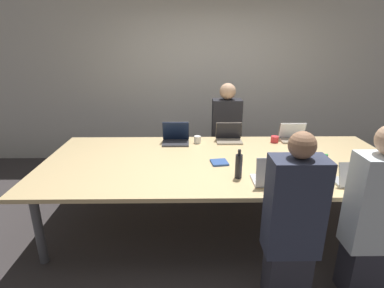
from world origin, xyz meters
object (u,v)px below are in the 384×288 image
Objects in this scene: cup_far_midleft at (197,140)px; laptop_near_midright at (272,176)px; bottle_near_right at (324,169)px; stapler at (263,168)px; person_far_center at (226,135)px; laptop_far_right at (293,135)px; laptop_far_center at (229,136)px; laptop_near_right at (356,178)px; person_near_midright at (292,225)px; bottle_near_midright at (239,166)px; cup_far_right at (275,139)px; person_near_right at (375,218)px; laptop_far_midleft at (176,137)px.

laptop_near_midright is (0.62, -1.16, 0.03)m from cup_far_midleft.
bottle_near_right is 1.62× the size of stapler.
laptop_far_right is at bearing -28.58° from person_far_center.
laptop_near_right is at bearing -52.24° from laptop_far_center.
bottle_near_right is at bearing -66.46° from person_far_center.
laptop_far_right is 1.84m from person_near_midright.
laptop_near_midright is at bearing -86.76° from person_near_midright.
bottle_near_midright is (-0.28, 0.14, 0.04)m from laptop_near_midright.
bottle_near_midright is (-0.62, -1.03, 0.08)m from cup_far_right.
laptop_near_right is 0.24× the size of person_near_right.
bottle_near_right is 0.18× the size of person_near_midright.
laptop_far_midleft is 1.01× the size of laptop_far_right.
bottle_near_midright is at bearing -121.26° from cup_far_right.
laptop_far_right is at bearing -83.65° from laptop_near_right.
bottle_near_right is 0.50m from laptop_near_midright.
laptop_near_right is 1.03m from bottle_near_midright.
person_near_right reaches higher than stapler.
laptop_far_midleft is 0.27m from cup_far_midleft.
cup_far_right is at bearing -42.82° from person_far_center.
laptop_far_center is at bearing 91.07° from stapler.
laptop_far_right is at bearing -87.62° from person_near_right.
laptop_far_right is 3.44× the size of cup_far_right.
bottle_near_midright reaches higher than bottle_near_right.
person_near_right is 1.66m from cup_far_right.
person_near_right is at bearing -175.67° from person_near_midright.
bottle_near_right reaches higher than laptop_far_center.
cup_far_right is 0.35× the size of bottle_near_midright.
stapler is (0.62, -0.86, -0.02)m from cup_far_midleft.
bottle_near_midright is (-0.94, 0.60, 0.18)m from person_near_right.
cup_far_right is at bearing 58.74° from bottle_near_midright.
bottle_near_midright reaches higher than laptop_far_right.
laptop_near_midright is at bearing -34.08° from person_near_right.
person_near_midright is at bearing 4.33° from person_near_right.
laptop_far_center is 2.08× the size of stapler.
cup_far_right is 0.07× the size of person_near_midright.
person_near_right is 1.13m from bottle_near_midright.
person_near_right is 5.16× the size of bottle_near_midright.
laptop_far_center reaches higher than stapler.
laptop_near_midright is at bearing -61.64° from cup_far_midleft.
laptop_near_midright is at bearing -27.39° from bottle_near_midright.
laptop_near_right is (1.64, -1.19, -0.01)m from laptop_far_midleft.
laptop_near_right is at bearing -99.14° from person_near_right.
cup_far_right is 0.58m from laptop_far_center.
person_near_right is 5.70× the size of bottle_near_right.
cup_far_right is 1.21m from bottle_near_midright.
person_near_right is at bearing 145.92° from laptop_near_midright.
bottle_near_right is 0.91× the size of bottle_near_midright.
laptop_far_center is (0.40, 0.07, 0.02)m from cup_far_midleft.
laptop_far_midleft reaches higher than cup_far_midleft.
bottle_near_right is at bearing -38.07° from laptop_far_midleft.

